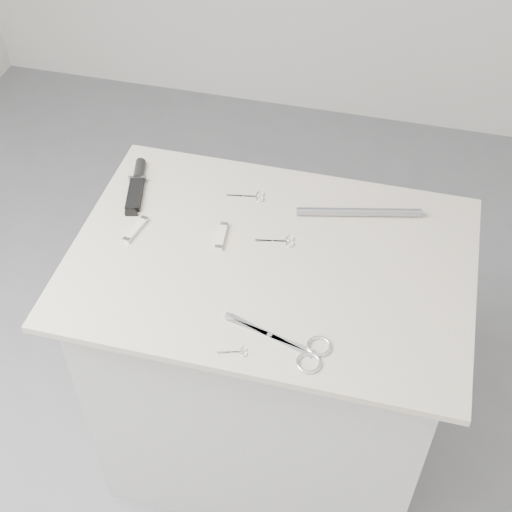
% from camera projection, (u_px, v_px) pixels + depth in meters
% --- Properties ---
extents(ground, '(4.00, 4.00, 0.01)m').
position_uv_depth(ground, '(267.00, 445.00, 2.43)').
color(ground, gray).
rests_on(ground, ground).
extents(plinth, '(0.90, 0.60, 0.90)m').
position_uv_depth(plinth, '(269.00, 368.00, 2.10)').
color(plinth, beige).
rests_on(plinth, ground).
extents(display_board, '(1.00, 0.70, 0.02)m').
position_uv_depth(display_board, '(271.00, 261.00, 1.77)').
color(display_board, beige).
rests_on(display_board, plinth).
extents(large_shears, '(0.25, 0.13, 0.01)m').
position_uv_depth(large_shears, '(298.00, 347.00, 1.57)').
color(large_shears, white).
rests_on(large_shears, display_board).
extents(embroidery_scissors_a, '(0.10, 0.05, 0.00)m').
position_uv_depth(embroidery_scissors_a, '(282.00, 241.00, 1.81)').
color(embroidery_scissors_a, white).
rests_on(embroidery_scissors_a, display_board).
extents(embroidery_scissors_b, '(0.10, 0.05, 0.00)m').
position_uv_depth(embroidery_scissors_b, '(252.00, 196.00, 1.92)').
color(embroidery_scissors_b, white).
rests_on(embroidery_scissors_b, display_board).
extents(tiny_scissors, '(0.07, 0.04, 0.00)m').
position_uv_depth(tiny_scissors, '(237.00, 352.00, 1.57)').
color(tiny_scissors, white).
rests_on(tiny_scissors, display_board).
extents(sheathed_knife, '(0.08, 0.21, 0.03)m').
position_uv_depth(sheathed_knife, '(137.00, 183.00, 1.95)').
color(sheathed_knife, black).
rests_on(sheathed_knife, display_board).
extents(pocket_knife_a, '(0.03, 0.10, 0.01)m').
position_uv_depth(pocket_knife_a, '(222.00, 236.00, 1.81)').
color(pocket_knife_a, silver).
rests_on(pocket_knife_a, display_board).
extents(pocket_knife_b, '(0.04, 0.10, 0.01)m').
position_uv_depth(pocket_knife_b, '(136.00, 229.00, 1.83)').
color(pocket_knife_b, silver).
rests_on(pocket_knife_b, display_board).
extents(metal_rail, '(0.32, 0.10, 0.02)m').
position_uv_depth(metal_rail, '(359.00, 212.00, 1.87)').
color(metal_rail, '#93969B').
rests_on(metal_rail, display_board).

